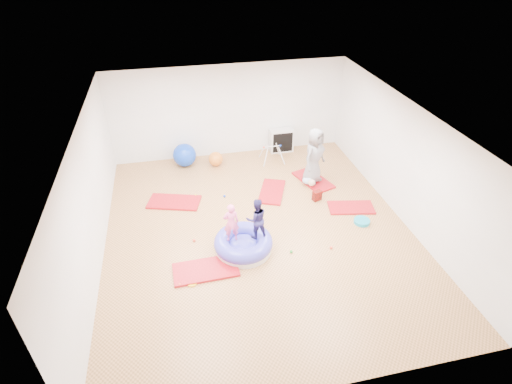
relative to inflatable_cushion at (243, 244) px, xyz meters
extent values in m
cube|color=tan|center=(0.48, 0.57, -0.16)|extent=(7.00, 8.00, 0.01)
cube|color=white|center=(0.48, 0.57, 2.64)|extent=(7.00, 8.00, 0.01)
cube|color=white|center=(0.48, 4.57, 1.24)|extent=(7.00, 0.01, 2.80)
cube|color=white|center=(0.48, -3.43, 1.24)|extent=(7.00, 0.01, 2.80)
cube|color=white|center=(-3.02, 0.57, 1.24)|extent=(0.01, 8.00, 2.80)
cube|color=white|center=(3.98, 0.57, 1.24)|extent=(0.01, 8.00, 2.80)
cube|color=red|center=(-0.89, -0.49, -0.13)|extent=(1.36, 0.71, 0.06)
cube|color=red|center=(-1.42, 2.15, -0.13)|extent=(1.45, 1.02, 0.05)
cube|color=red|center=(1.19, 2.08, -0.13)|extent=(1.01, 1.33, 0.05)
cube|color=red|center=(2.97, 0.94, -0.14)|extent=(1.22, 0.78, 0.05)
cube|color=red|center=(2.47, 2.40, -0.13)|extent=(0.97, 1.38, 0.05)
cylinder|color=silver|center=(0.00, 0.00, -0.09)|extent=(1.26, 1.26, 0.14)
torus|color=#4243C8|center=(0.00, 0.00, 0.04)|extent=(1.30, 1.30, 0.34)
ellipsoid|color=#4243C8|center=(0.00, 0.00, -0.04)|extent=(0.69, 0.69, 0.31)
imported|color=pink|center=(-0.25, 0.00, 0.68)|extent=(0.34, 0.23, 0.93)
imported|color=navy|center=(0.30, 0.00, 0.70)|extent=(0.49, 0.39, 0.96)
imported|color=slate|center=(2.41, 2.33, 0.68)|extent=(0.91, 0.86, 1.57)
ellipsoid|color=#ACC9E9|center=(2.28, 2.21, 0.01)|extent=(0.40, 0.26, 0.23)
sphere|color=beige|center=(2.28, 2.02, 0.03)|extent=(0.19, 0.19, 0.19)
sphere|color=#0F3AC3|center=(-0.10, 2.13, -0.13)|extent=(0.07, 0.07, 0.07)
sphere|color=#F44A30|center=(1.91, -0.40, -0.13)|extent=(0.07, 0.07, 0.07)
sphere|color=#22922B|center=(1.00, -0.34, -0.13)|extent=(0.07, 0.07, 0.07)
sphere|color=#F44A30|center=(-1.05, 0.50, -0.13)|extent=(0.07, 0.07, 0.07)
sphere|color=#0F3AC3|center=(0.61, 1.26, -0.13)|extent=(0.07, 0.07, 0.07)
sphere|color=yellow|center=(-0.84, 2.32, -0.13)|extent=(0.07, 0.07, 0.07)
sphere|color=#F44A30|center=(-1.45, -0.79, -0.13)|extent=(0.07, 0.07, 0.07)
sphere|color=#0F3AC3|center=(-0.98, 4.08, 0.18)|extent=(0.69, 0.69, 0.69)
sphere|color=orange|center=(-0.09, 3.88, 0.05)|extent=(0.43, 0.43, 0.43)
cylinder|color=silver|center=(1.36, 3.52, 0.12)|extent=(0.20, 0.20, 0.52)
cylinder|color=silver|center=(1.36, 3.97, 0.12)|extent=(0.20, 0.20, 0.52)
cylinder|color=silver|center=(1.85, 3.52, 0.12)|extent=(0.20, 0.20, 0.52)
cylinder|color=silver|center=(1.85, 3.97, 0.12)|extent=(0.20, 0.20, 0.52)
cylinder|color=silver|center=(1.60, 3.75, 0.35)|extent=(0.51, 0.03, 0.03)
sphere|color=#F44A30|center=(1.35, 3.75, 0.35)|extent=(0.06, 0.06, 0.06)
sphere|color=#0F3AC3|center=(1.86, 3.75, 0.35)|extent=(0.06, 0.06, 0.06)
cube|color=silver|center=(2.07, 4.37, 0.21)|extent=(0.73, 0.36, 0.73)
cube|color=black|center=(2.07, 4.19, 0.21)|extent=(0.63, 0.02, 0.63)
cube|color=silver|center=(2.07, 4.31, 0.21)|extent=(0.02, 0.25, 0.64)
cube|color=silver|center=(2.07, 4.31, 0.21)|extent=(0.64, 0.25, 0.02)
cylinder|color=#148CAD|center=(2.98, 0.32, -0.12)|extent=(0.38, 0.38, 0.09)
cube|color=#960C02|center=(2.25, 1.48, -0.03)|extent=(0.27, 0.21, 0.27)
cylinder|color=yellow|center=(-1.20, -0.78, -0.14)|extent=(0.20, 0.20, 0.03)
camera|label=1|loc=(-1.17, -6.58, 5.81)|focal=28.00mm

